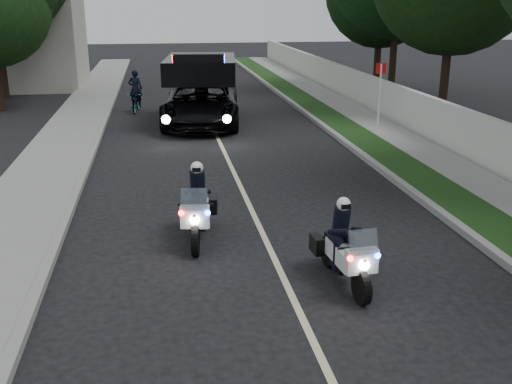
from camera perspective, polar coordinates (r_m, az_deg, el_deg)
ground at (r=10.40m, az=2.81°, el=-8.56°), size 120.00×120.00×0.00m
curb_right at (r=20.56m, az=8.23°, el=4.86°), size 0.20×60.00×0.15m
grass_verge at (r=20.78m, az=10.08°, el=4.91°), size 1.20×60.00×0.16m
sidewalk_right at (r=21.24m, az=13.41°, el=4.98°), size 1.40×60.00×0.16m
property_wall at (r=21.51m, az=16.02°, el=6.76°), size 0.22×60.00×1.50m
curb_left at (r=19.74m, az=-15.18°, el=3.88°), size 0.20×60.00×0.15m
sidewalk_left at (r=19.89m, az=-18.34°, el=3.70°), size 2.00×60.00×0.16m
building_far at (r=36.02m, az=-22.92°, el=14.68°), size 8.00×6.00×7.00m
lane_marking at (r=19.75m, az=-3.24°, el=4.27°), size 0.12×50.00×0.01m
police_moto_left at (r=12.21m, az=-5.47°, el=-4.48°), size 0.90×1.94×1.59m
police_moto_right at (r=10.48m, az=8.23°, el=-8.53°), size 0.76×1.82×1.51m
police_suv at (r=23.60m, az=-5.16°, el=6.45°), size 3.50×6.37×2.96m
bicycle at (r=26.60m, az=-11.25°, el=7.47°), size 0.74×1.63×0.83m
cyclist at (r=26.60m, az=-11.25°, el=7.47°), size 0.60×0.43×1.59m
sign_post at (r=22.88m, az=11.43°, el=5.81°), size 0.40×0.40×2.53m
tree_right_c at (r=26.93m, az=17.17°, el=7.14°), size 8.81×8.81×11.08m
tree_right_d at (r=32.69m, az=12.66°, el=9.25°), size 9.31×9.31×12.33m
tree_right_e at (r=34.06m, az=11.28°, el=9.67°), size 6.68×6.68×9.78m
tree_left_near at (r=28.66m, az=-22.99°, el=7.13°), size 5.94×5.94×8.55m
tree_left_far at (r=32.31m, az=-22.61°, el=8.24°), size 7.98×7.98×12.49m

